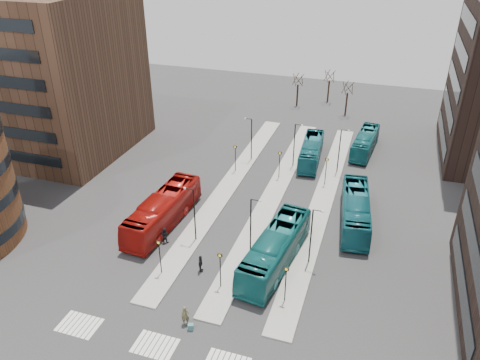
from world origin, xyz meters
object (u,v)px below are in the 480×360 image
(commuter_a, at_px, (165,235))
(red_bus, at_px, (163,210))
(teal_bus_c, at_px, (355,210))
(teal_bus_d, at_px, (365,142))
(teal_bus_a, at_px, (275,249))
(teal_bus_b, at_px, (311,151))
(suitcase, at_px, (191,327))
(traveller, at_px, (185,316))
(commuter_c, at_px, (260,244))
(commuter_b, at_px, (201,264))

(commuter_a, bearing_deg, red_bus, -64.83)
(teal_bus_c, height_order, teal_bus_d, teal_bus_c)
(teal_bus_a, xyz_separation_m, teal_bus_b, (-0.89, 23.62, -0.29))
(suitcase, xyz_separation_m, traveller, (-0.62, 0.42, 0.64))
(suitcase, height_order, teal_bus_a, teal_bus_a)
(teal_bus_a, relative_size, teal_bus_c, 1.06)
(teal_bus_b, height_order, commuter_a, teal_bus_b)
(teal_bus_b, xyz_separation_m, commuter_c, (-1.10, -21.89, -0.75))
(teal_bus_a, relative_size, commuter_a, 7.49)
(teal_bus_d, distance_m, traveller, 40.51)
(teal_bus_d, bearing_deg, red_bus, -121.11)
(traveller, height_order, commuter_b, traveller)
(suitcase, bearing_deg, commuter_b, 86.86)
(teal_bus_d, height_order, traveller, teal_bus_d)
(red_bus, bearing_deg, teal_bus_c, 21.96)
(commuter_a, bearing_deg, suitcase, 122.59)
(teal_bus_d, bearing_deg, commuter_b, -105.63)
(commuter_a, bearing_deg, teal_bus_d, -124.40)
(suitcase, xyz_separation_m, commuter_a, (-7.35, 10.29, 0.58))
(traveller, bearing_deg, commuter_c, 51.27)
(suitcase, xyz_separation_m, red_bus, (-8.95, 13.27, 1.52))
(teal_bus_a, distance_m, traveller, 11.19)
(suitcase, bearing_deg, commuter_a, 106.53)
(suitcase, distance_m, teal_bus_a, 11.38)
(teal_bus_b, relative_size, commuter_c, 7.16)
(teal_bus_c, bearing_deg, teal_bus_a, -130.94)
(teal_bus_b, bearing_deg, teal_bus_d, 34.17)
(teal_bus_b, distance_m, traveller, 33.82)
(teal_bus_c, xyz_separation_m, commuter_b, (-13.06, -12.94, -0.79))
(teal_bus_d, relative_size, commuter_a, 6.11)
(teal_bus_a, bearing_deg, commuter_b, -146.00)
(suitcase, xyz_separation_m, teal_bus_a, (4.45, 10.36, 1.51))
(suitcase, height_order, commuter_b, commuter_b)
(red_bus, bearing_deg, teal_bus_a, -9.00)
(suitcase, relative_size, red_bus, 0.04)
(commuter_b, bearing_deg, commuter_c, -52.28)
(red_bus, relative_size, commuter_c, 8.62)
(red_bus, distance_m, commuter_b, 9.32)
(traveller, bearing_deg, commuter_a, 100.38)
(teal_bus_b, distance_m, commuter_b, 27.46)
(teal_bus_a, height_order, commuter_a, teal_bus_a)
(teal_bus_b, relative_size, commuter_b, 6.00)
(commuter_a, height_order, commuter_b, commuter_b)
(suitcase, xyz_separation_m, teal_bus_d, (10.43, 39.39, 1.18))
(teal_bus_b, distance_m, commuter_a, 26.09)
(teal_bus_c, bearing_deg, suitcase, -125.56)
(teal_bus_b, height_order, commuter_b, teal_bus_b)
(traveller, distance_m, commuter_b, 6.82)
(suitcase, bearing_deg, teal_bus_a, 47.72)
(teal_bus_b, relative_size, teal_bus_c, 0.89)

